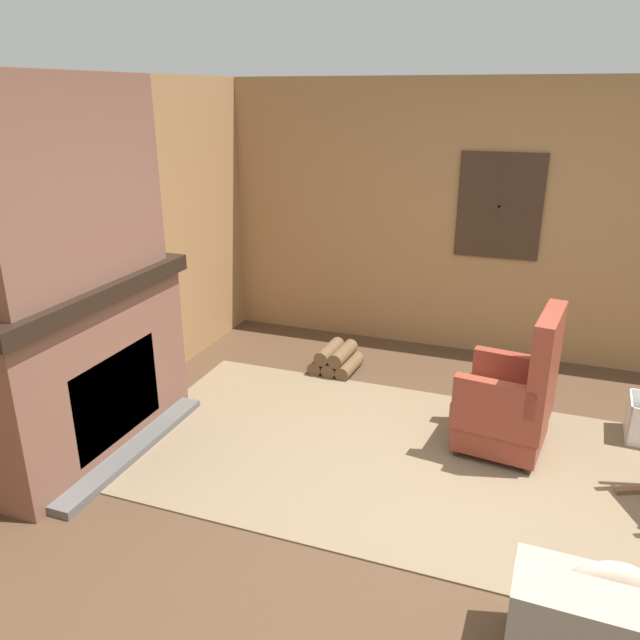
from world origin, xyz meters
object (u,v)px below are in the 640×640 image
(firewood_stack, at_px, (336,359))
(storage_case, at_px, (126,252))
(armchair, at_px, (512,401))
(decorative_plate_on_mantel, at_px, (63,268))

(firewood_stack, relative_size, storage_case, 1.90)
(firewood_stack, xyz_separation_m, storage_case, (-1.20, -1.22, 1.17))
(firewood_stack, bearing_deg, storage_case, -134.58)
(storage_case, bearing_deg, armchair, 7.77)
(armchair, height_order, storage_case, storage_case)
(armchair, distance_m, storage_case, 2.92)
(storage_case, bearing_deg, decorative_plate_on_mantel, -91.88)
(armchair, height_order, firewood_stack, armchair)
(armchair, bearing_deg, decorative_plate_on_mantel, 27.08)
(decorative_plate_on_mantel, bearing_deg, firewood_stack, 56.30)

